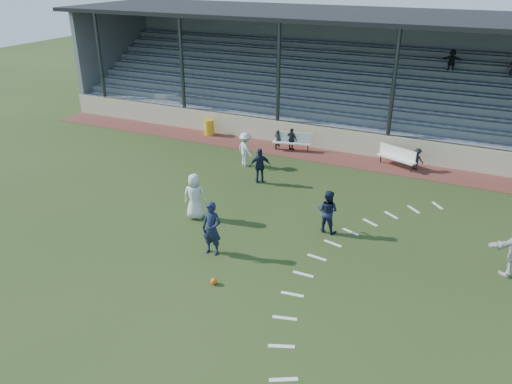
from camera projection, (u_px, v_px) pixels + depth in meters
ground at (225, 254)px, 17.07m from camera, size 90.00×90.00×0.00m
cinder_track at (322, 156)px, 25.69m from camera, size 34.00×2.00×0.02m
retaining_wall at (329, 139)px, 26.30m from camera, size 34.00×0.18×1.20m
bench_left at (293, 140)px, 26.21m from camera, size 2.04×0.94×0.95m
bench_right at (397, 155)px, 24.11m from camera, size 2.00×1.20×0.95m
trash_bin at (209, 127)px, 28.59m from camera, size 0.54×0.54×0.87m
football at (214, 281)px, 15.44m from camera, size 0.21×0.21×0.21m
player_white_lead at (195, 196)px, 19.13m from camera, size 1.02×0.80×1.83m
player_navy_lead at (212, 229)px, 16.74m from camera, size 0.71×0.48×1.90m
player_navy_mid at (328, 211)px, 18.19m from camera, size 0.86×0.71×1.64m
player_white_wing at (245, 149)px, 24.17m from camera, size 1.24×1.09×1.66m
player_navy_wing at (260, 166)px, 22.27m from camera, size 1.00×0.85×1.61m
sub_left_near at (278, 140)px, 26.36m from camera, size 0.42×0.32×1.04m
sub_left_far at (292, 139)px, 26.19m from camera, size 0.75×0.48×1.18m
sub_right at (417, 159)px, 23.79m from camera, size 0.78×0.62×1.05m
grandstand at (355, 90)px, 29.49m from camera, size 34.60×9.00×6.61m
penalty_arc at (342, 284)px, 15.48m from camera, size 3.89×14.63×0.01m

